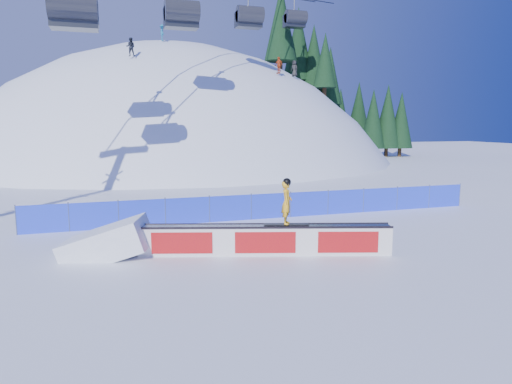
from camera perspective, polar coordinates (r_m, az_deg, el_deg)
name	(u,v)px	position (r m, az deg, el deg)	size (l,w,h in m)	color
ground	(310,241)	(17.86, 6.73, -6.10)	(160.00, 160.00, 0.00)	white
snow_hill	(176,296)	(62.38, -10.01, -12.72)	(64.00, 64.00, 64.00)	white
treeline	(343,86)	(64.49, 10.84, 12.90)	(21.46, 12.73, 18.79)	#372416
safety_fence	(271,206)	(21.81, 1.91, -1.75)	(22.05, 0.05, 1.30)	blue
rail_box	(265,240)	(15.87, 1.13, -6.00)	(8.54, 3.05, 1.05)	white
snow_ramp	(108,255)	(16.71, -18.06, -7.51)	(2.78, 1.86, 1.04)	white
snowboarder	(287,202)	(15.64, 3.85, -1.25)	(1.57, 0.71, 1.62)	black
distant_skiers	(208,50)	(48.19, -6.02, 17.18)	(17.71, 7.38, 5.31)	black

